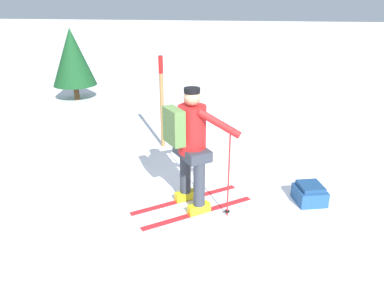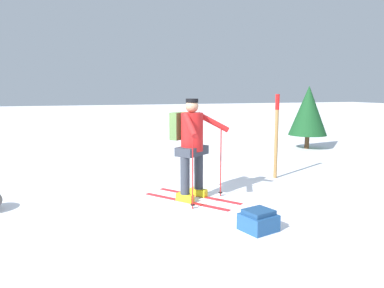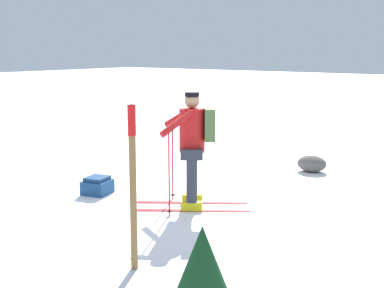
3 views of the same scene
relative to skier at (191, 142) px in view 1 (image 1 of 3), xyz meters
The scene contains 5 objects.
ground_plane 1.04m from the skier, 98.80° to the left, with size 80.00×80.00×0.00m, color white.
skier is the anchor object (origin of this frame).
dropped_backpack 1.85m from the skier, 167.68° to the right, with size 0.47×0.49×0.27m.
trail_marker 2.27m from the skier, 68.49° to the right, with size 0.08×0.08×1.70m.
pine_tree 6.42m from the skier, 52.77° to the right, with size 1.15×1.15×1.91m.
Camera 1 is at (-0.56, 3.96, 2.69)m, focal length 35.00 mm.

